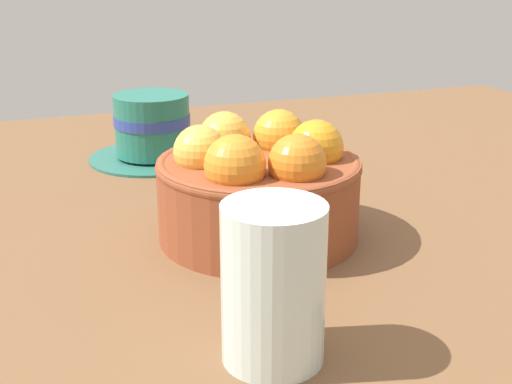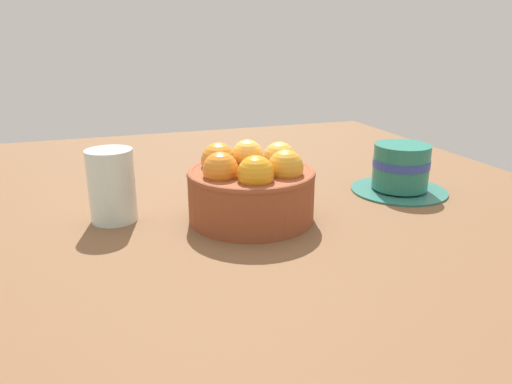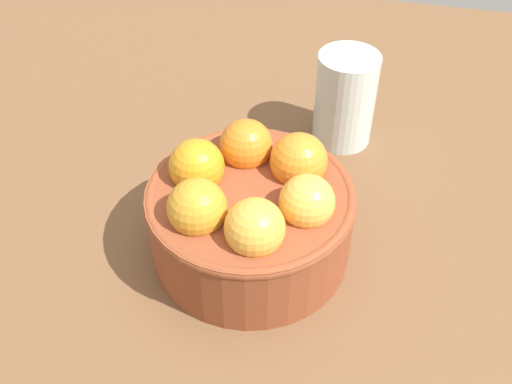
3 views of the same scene
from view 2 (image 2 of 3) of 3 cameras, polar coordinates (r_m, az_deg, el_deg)
name	(u,v)px [view 2 (image 2 of 3)]	position (r cm, az deg, el deg)	size (l,w,h in cm)	color
ground_plane	(251,233)	(66.97, -0.55, -4.84)	(125.26, 103.58, 4.27)	brown
terracotta_bowl	(251,186)	(64.60, -0.58, 0.66)	(17.05, 17.05, 10.12)	brown
coffee_cup	(401,170)	(79.66, 16.65, 2.48)	(14.97, 14.97, 7.60)	#2B6A5D
water_glass	(112,186)	(66.80, -16.60, 0.72)	(6.13, 6.13, 9.76)	silver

